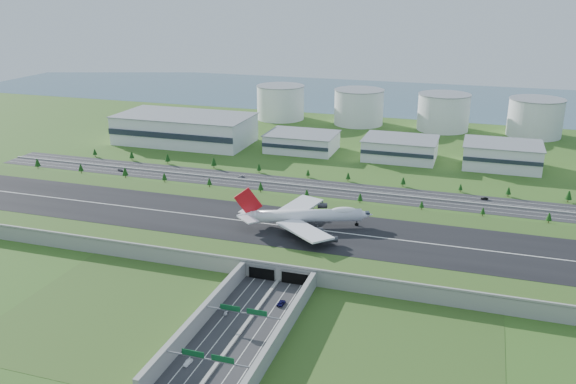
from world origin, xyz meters
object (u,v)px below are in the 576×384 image
(car_1, at_px, (188,362))
(car_5, at_px, (484,198))
(boeing_747, at_px, (305,216))
(fuel_tank_a, at_px, (281,103))
(car_4, at_px, (120,170))
(car_2, at_px, (281,303))
(car_0, at_px, (226,312))
(car_7, at_px, (241,176))

(car_1, xyz_separation_m, car_5, (104.58, 230.99, 0.03))
(boeing_747, height_order, car_5, boeing_747)
(fuel_tank_a, bearing_deg, car_1, -75.91)
(car_4, relative_size, car_5, 0.96)
(car_4, bearing_deg, car_2, -118.41)
(car_2, bearing_deg, car_5, -112.12)
(car_0, xyz_separation_m, car_2, (20.51, 15.30, 0.08))
(car_2, bearing_deg, car_7, -58.86)
(car_0, distance_m, car_4, 239.13)
(car_0, bearing_deg, car_4, 123.63)
(boeing_747, bearing_deg, fuel_tank_a, 90.41)
(boeing_747, height_order, car_4, boeing_747)
(car_2, xyz_separation_m, car_4, (-184.97, 158.30, -0.03))
(car_2, relative_size, car_7, 1.24)
(car_5, bearing_deg, car_2, -29.67)
(fuel_tank_a, bearing_deg, car_5, -43.76)
(car_4, distance_m, car_7, 96.07)
(fuel_tank_a, distance_m, car_1, 449.71)
(car_0, relative_size, car_4, 0.93)
(car_7, bearing_deg, car_1, -0.09)
(car_4, height_order, car_5, car_5)
(fuel_tank_a, distance_m, car_4, 230.77)
(boeing_747, xyz_separation_m, car_2, (10.73, -74.14, -13.84))
(car_0, distance_m, car_7, 200.68)
(fuel_tank_a, height_order, car_2, fuel_tank_a)
(car_0, relative_size, car_1, 0.93)
(car_0, bearing_deg, car_7, 100.44)
(car_2, distance_m, car_5, 196.11)
(car_5, bearing_deg, car_7, -92.71)
(car_1, height_order, car_4, car_4)
(fuel_tank_a, bearing_deg, car_4, -104.14)
(car_0, xyz_separation_m, car_5, (105.75, 191.92, 0.06))
(car_5, relative_size, car_7, 1.02)
(car_0, height_order, car_1, car_1)
(boeing_747, relative_size, car_7, 15.26)
(car_0, height_order, car_2, car_2)
(car_7, bearing_deg, fuel_tank_a, 173.16)
(boeing_747, bearing_deg, car_2, -102.37)
(fuel_tank_a, xyz_separation_m, car_4, (-56.22, -223.20, -16.57))
(car_2, distance_m, car_7, 194.98)
(boeing_747, height_order, car_2, boeing_747)
(fuel_tank_a, bearing_deg, car_0, -74.74)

